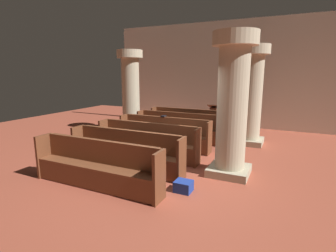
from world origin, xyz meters
TOP-DOWN VIEW (x-y plane):
  - ground_plane at (0.00, 0.00)m, footprint 19.20×19.20m
  - back_wall at (0.00, 6.08)m, footprint 10.00×0.16m
  - pew_row_0 at (-0.63, 3.75)m, footprint 2.99×0.46m
  - pew_row_1 at (-0.63, 2.70)m, footprint 2.99×0.46m
  - pew_row_2 at (-0.63, 1.65)m, footprint 2.99×0.47m
  - pew_row_3 at (-0.63, 0.60)m, footprint 2.99×0.46m
  - pew_row_4 at (-0.63, -0.46)m, footprint 2.99×0.46m
  - pew_row_5 at (-0.63, -1.51)m, footprint 2.99×0.47m
  - pillar_aisle_side at (1.71, 3.33)m, footprint 1.00×1.00m
  - pillar_far_side at (-2.91, 3.29)m, footprint 1.00×1.00m
  - pillar_aisle_rear at (1.71, 0.36)m, footprint 0.98×0.98m
  - lectern at (0.09, 4.79)m, footprint 0.48×0.45m
  - hymn_book at (-0.73, 1.83)m, footprint 0.13×0.18m
  - kneeler_box_blue at (1.08, -0.94)m, footprint 0.34×0.30m

SIDE VIEW (x-z plane):
  - ground_plane at x=0.00m, z-range 0.00..0.00m
  - kneeler_box_blue at x=1.08m, z-range 0.00..0.22m
  - lectern at x=0.09m, z-range -0.09..0.99m
  - pew_row_0 at x=-0.63m, z-range 0.03..1.00m
  - pew_row_1 at x=-0.63m, z-range 0.03..1.00m
  - pew_row_2 at x=-0.63m, z-range 0.03..1.00m
  - pew_row_3 at x=-0.63m, z-range 0.03..1.00m
  - pew_row_4 at x=-0.63m, z-range 0.03..1.00m
  - pew_row_5 at x=-0.63m, z-range 0.03..1.00m
  - hymn_book at x=-0.73m, z-range 0.97..1.00m
  - pillar_aisle_side at x=1.71m, z-range 0.07..3.27m
  - pillar_far_side at x=-2.91m, z-range 0.07..3.27m
  - pillar_aisle_rear at x=1.71m, z-range 0.07..3.27m
  - back_wall at x=0.00m, z-range 0.00..4.50m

